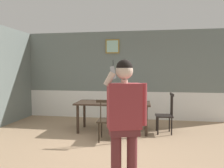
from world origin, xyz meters
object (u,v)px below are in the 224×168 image
Objects in this scene: person_figure at (125,115)px; chair_by_doorway at (108,120)px; chair_near_window at (166,114)px; dining_table at (113,106)px.

chair_by_doorway is at bearing -92.06° from person_figure.
chair_near_window is 1.07× the size of chair_by_doorway.
chair_by_doorway is (-1.33, -0.85, -0.01)m from chair_near_window.
person_figure is at bearing 161.77° from chair_near_window.
chair_near_window is 1.58m from chair_by_doorway.
person_figure is at bearing -77.80° from dining_table.
person_figure is (0.62, -2.85, 0.34)m from dining_table.
chair_near_window is (1.35, 0.04, -0.20)m from dining_table.
dining_table is at bearing 88.62° from chair_by_doorway.
chair_near_window is at bearing 1.58° from dining_table.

